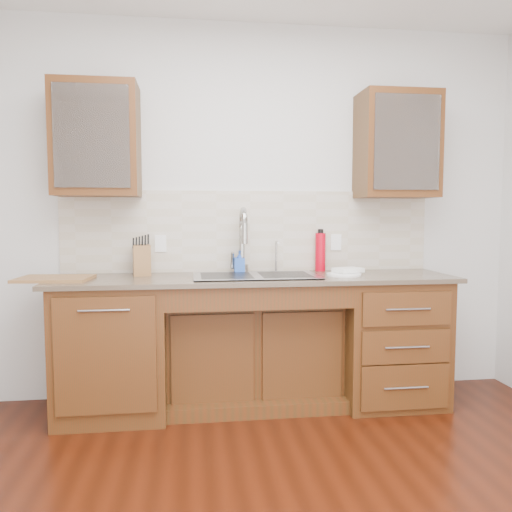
{
  "coord_description": "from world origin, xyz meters",
  "views": [
    {
      "loc": [
        -0.43,
        -1.91,
        1.33
      ],
      "look_at": [
        0.0,
        1.4,
        1.05
      ],
      "focal_mm": 35.0,
      "sensor_mm": 36.0,
      "label": 1
    }
  ],
  "objects": [
    {
      "name": "base_cabinet_center",
      "position": [
        0.0,
        1.53,
        0.35
      ],
      "size": [
        1.2,
        0.44,
        0.7
      ],
      "primitive_type": "cube",
      "color": "#593014",
      "rests_on": "ground"
    },
    {
      "name": "faucet",
      "position": [
        -0.07,
        1.64,
        1.11
      ],
      "size": [
        0.04,
        0.04,
        0.4
      ],
      "primitive_type": "cylinder",
      "color": "#999993",
      "rests_on": "countertop"
    },
    {
      "name": "sink",
      "position": [
        0.0,
        1.41,
        0.83
      ],
      "size": [
        0.84,
        0.46,
        0.19
      ],
      "primitive_type": "cube",
      "color": "#9E9EA5",
      "rests_on": "countertop"
    },
    {
      "name": "cup_right_a",
      "position": [
        1.0,
        1.58,
        1.77
      ],
      "size": [
        0.16,
        0.16,
        0.1
      ],
      "primitive_type": "imported",
      "rotation": [
        0.0,
        0.0,
        -0.3
      ],
      "color": "white",
      "rests_on": "upper_cabinet_right"
    },
    {
      "name": "wall_back",
      "position": [
        0.0,
        1.8,
        1.35
      ],
      "size": [
        4.0,
        0.1,
        2.7
      ],
      "primitive_type": "cube",
      "color": "silver",
      "rests_on": "ground"
    },
    {
      "name": "cup_left_a",
      "position": [
        -1.17,
        1.58,
        1.77
      ],
      "size": [
        0.13,
        0.13,
        0.1
      ],
      "primitive_type": "imported",
      "rotation": [
        0.0,
        0.0,
        0.02
      ],
      "color": "silver",
      "rests_on": "upper_cabinet_left"
    },
    {
      "name": "outlet_left",
      "position": [
        -0.65,
        1.73,
        1.12
      ],
      "size": [
        0.08,
        0.01,
        0.12
      ],
      "primitive_type": "cube",
      "color": "white",
      "rests_on": "backsplash"
    },
    {
      "name": "filter_tap",
      "position": [
        0.18,
        1.65,
        1.03
      ],
      "size": [
        0.02,
        0.02,
        0.24
      ],
      "primitive_type": "cylinder",
      "color": "#999993",
      "rests_on": "countertop"
    },
    {
      "name": "cup_right_b",
      "position": [
        1.19,
        1.58,
        1.77
      ],
      "size": [
        0.1,
        0.1,
        0.09
      ],
      "primitive_type": "imported",
      "rotation": [
        0.0,
        0.0,
        0.05
      ],
      "color": "white",
      "rests_on": "upper_cabinet_right"
    },
    {
      "name": "cutting_board",
      "position": [
        -1.3,
        1.39,
        0.92
      ],
      "size": [
        0.47,
        0.35,
        0.02
      ],
      "primitive_type": "cube",
      "rotation": [
        0.0,
        0.0,
        -0.09
      ],
      "color": "brown",
      "rests_on": "countertop"
    },
    {
      "name": "backsplash",
      "position": [
        0.0,
        1.74,
        1.21
      ],
      "size": [
        2.7,
        0.02,
        0.59
      ],
      "primitive_type": "cube",
      "color": "beige",
      "rests_on": "wall_back"
    },
    {
      "name": "countertop",
      "position": [
        0.0,
        1.43,
        0.9
      ],
      "size": [
        2.7,
        0.65,
        0.03
      ],
      "primitive_type": "cube",
      "color": "#84705B",
      "rests_on": "base_cabinet_left"
    },
    {
      "name": "soap_bottle",
      "position": [
        -0.09,
        1.63,
        0.99
      ],
      "size": [
        0.07,
        0.08,
        0.16
      ],
      "primitive_type": "imported",
      "rotation": [
        0.0,
        0.0,
        -0.03
      ],
      "color": "blue",
      "rests_on": "countertop"
    },
    {
      "name": "outlet_right",
      "position": [
        0.65,
        1.73,
        1.12
      ],
      "size": [
        0.08,
        0.01,
        0.12
      ],
      "primitive_type": "cube",
      "color": "white",
      "rests_on": "backsplash"
    },
    {
      "name": "plate",
      "position": [
        0.61,
        1.39,
        0.92
      ],
      "size": [
        0.31,
        0.31,
        0.01
      ],
      "primitive_type": "cylinder",
      "rotation": [
        0.0,
        0.0,
        0.42
      ],
      "color": "white",
      "rests_on": "countertop"
    },
    {
      "name": "base_cabinet_left",
      "position": [
        -0.95,
        1.44,
        0.44
      ],
      "size": [
        0.7,
        0.62,
        0.88
      ],
      "primitive_type": "cube",
      "color": "#593014",
      "rests_on": "ground"
    },
    {
      "name": "dish_towel",
      "position": [
        0.66,
        1.45,
        0.94
      ],
      "size": [
        0.22,
        0.19,
        0.03
      ],
      "primitive_type": "cube",
      "rotation": [
        0.0,
        0.0,
        0.35
      ],
      "color": "white",
      "rests_on": "plate"
    },
    {
      "name": "cup_left_b",
      "position": [
        -0.97,
        1.58,
        1.77
      ],
      "size": [
        0.13,
        0.13,
        0.1
      ],
      "primitive_type": "imported",
      "rotation": [
        0.0,
        0.0,
        -0.32
      ],
      "color": "white",
      "rests_on": "upper_cabinet_left"
    },
    {
      "name": "base_cabinet_right",
      "position": [
        0.95,
        1.44,
        0.44
      ],
      "size": [
        0.7,
        0.62,
        0.88
      ],
      "primitive_type": "cube",
      "color": "#593014",
      "rests_on": "ground"
    },
    {
      "name": "knife_block",
      "position": [
        -0.77,
        1.6,
        1.01
      ],
      "size": [
        0.14,
        0.2,
        0.21
      ],
      "primitive_type": "cube",
      "rotation": [
        0.0,
        0.0,
        0.14
      ],
      "color": "brown",
      "rests_on": "countertop"
    },
    {
      "name": "water_bottle",
      "position": [
        0.52,
        1.68,
        1.05
      ],
      "size": [
        0.09,
        0.09,
        0.28
      ],
      "primitive_type": "cylinder",
      "rotation": [
        0.0,
        0.0,
        -0.23
      ],
      "color": "#BD0013",
      "rests_on": "countertop"
    },
    {
      "name": "upper_cabinet_left",
      "position": [
        -1.05,
        1.58,
        1.83
      ],
      "size": [
        0.55,
        0.34,
        0.75
      ],
      "primitive_type": "cube",
      "color": "#593014",
      "rests_on": "wall_back"
    },
    {
      "name": "upper_cabinet_right",
      "position": [
        1.05,
        1.58,
        1.83
      ],
      "size": [
        0.55,
        0.34,
        0.75
      ],
      "primitive_type": "cube",
      "color": "#593014",
      "rests_on": "wall_back"
    }
  ]
}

